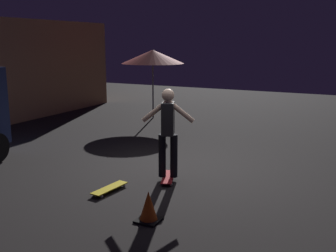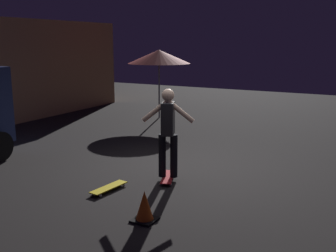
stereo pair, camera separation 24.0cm
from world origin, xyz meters
name	(u,v)px [view 1 (the left image)]	position (x,y,z in m)	size (l,w,h in m)	color
ground_plane	(178,172)	(0.00, 0.00, 0.00)	(28.00, 28.00, 0.00)	black
patio_umbrella	(153,57)	(4.92, 3.27, 2.07)	(2.10, 2.10, 2.30)	slate
skateboard_ridden	(168,177)	(-0.50, -0.03, 0.06)	(0.80, 0.47, 0.07)	#AD1E23
skateboard_spare	(110,188)	(-1.48, 0.63, 0.06)	(0.80, 0.29, 0.07)	gold
skater	(168,127)	(-0.50, -0.03, 1.04)	(0.44, 0.95, 1.67)	black
traffic_cone	(148,207)	(-2.20, -0.57, 0.21)	(0.34, 0.34, 0.46)	black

